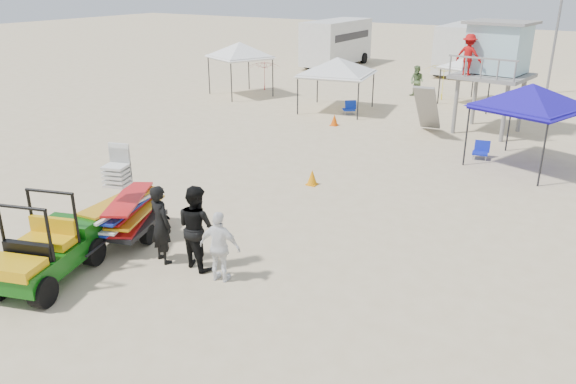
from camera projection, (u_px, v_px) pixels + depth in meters
The scene contains 21 objects.
ground at pixel (195, 287), 12.03m from camera, with size 140.00×140.00×0.00m, color beige.
utility_cart at pixel (41, 244), 11.95m from camera, with size 1.95×2.78×1.91m.
surf_trailer at pixel (124, 208), 13.80m from camera, with size 1.84×2.57×2.22m.
man_left at pixel (161, 224), 12.80m from camera, with size 0.68×0.45×1.87m, color black.
man_mid at pixel (197, 227), 12.57m from camera, with size 0.95×0.74×1.96m, color black.
man_right at pixel (220, 247), 12.02m from camera, with size 0.94×0.39×1.61m, color white.
lifeguard_tower at pixel (494, 53), 22.89m from camera, with size 3.11×3.11×4.45m.
canopy_blue at pixel (532, 88), 18.62m from camera, with size 3.70×3.70×3.31m.
canopy_white_a at pixel (337, 60), 26.94m from camera, with size 3.63×3.63×3.00m.
canopy_white_b at pixel (240, 45), 30.41m from camera, with size 3.62×3.62×3.30m.
canopy_white_c at pixel (484, 55), 28.09m from camera, with size 3.94×3.94×3.11m.
umbrella_a at pixel (264, 76), 32.46m from camera, with size 1.83×1.86×1.67m, color #AD121C.
umbrella_b at pixel (444, 82), 29.82m from camera, with size 2.13×2.17×1.95m, color yellow.
cone_near at pixel (312, 177), 17.83m from camera, with size 0.34×0.34×0.50m, color orange.
cone_far at pixel (334, 120), 24.94m from camera, with size 0.34×0.34×0.50m, color #E25007.
beach_chair_a at pixel (350, 107), 27.07m from camera, with size 0.73×0.84×0.64m.
beach_chair_b at pixel (481, 150), 20.43m from camera, with size 0.63×0.68×0.64m.
rv_far_left at pixel (337, 41), 41.08m from camera, with size 2.64×6.80×3.25m.
rv_mid_left at pixel (466, 46), 37.85m from camera, with size 2.65×6.50×3.25m.
light_pole_left at pixel (558, 20), 30.55m from camera, with size 0.14×0.14×8.00m, color slate.
distant_beachgoers at pixel (497, 85), 29.81m from camera, with size 14.34×5.34×1.70m.
Camera 1 is at (7.23, -7.87, 6.23)m, focal length 35.00 mm.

